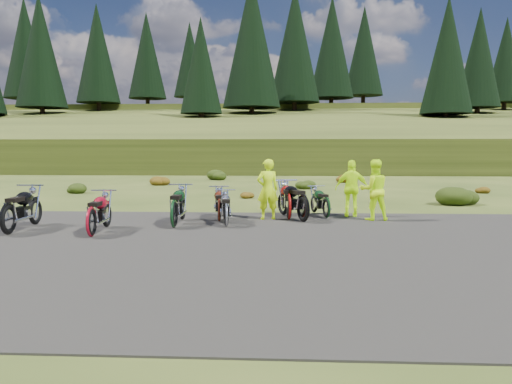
# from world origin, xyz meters

# --- Properties ---
(ground) EXTENTS (300.00, 300.00, 0.00)m
(ground) POSITION_xyz_m (0.00, 0.00, 0.00)
(ground) COLOR #334316
(ground) RESTS_ON ground
(gravel_pad) EXTENTS (20.00, 12.00, 0.04)m
(gravel_pad) POSITION_xyz_m (0.00, -2.00, 0.00)
(gravel_pad) COLOR black
(gravel_pad) RESTS_ON ground
(hill_slope) EXTENTS (300.00, 45.97, 9.37)m
(hill_slope) POSITION_xyz_m (0.00, 50.00, 0.00)
(hill_slope) COLOR #323E14
(hill_slope) RESTS_ON ground
(hill_plateau) EXTENTS (300.00, 90.00, 9.17)m
(hill_plateau) POSITION_xyz_m (0.00, 110.00, 0.00)
(hill_plateau) COLOR #323E14
(hill_plateau) RESTS_ON ground
(conifer_15) EXTENTS (7.92, 7.92, 20.00)m
(conifer_15) POSITION_xyz_m (-45.00, 76.00, 20.16)
(conifer_15) COLOR black
(conifer_15) RESTS_ON ground
(conifer_17) EXTENTS (7.04, 7.04, 18.00)m
(conifer_17) POSITION_xyz_m (-33.00, 57.00, 15.97)
(conifer_17) COLOR black
(conifer_17) RESTS_ON ground
(conifer_18) EXTENTS (6.60, 6.60, 17.00)m
(conifer_18) POSITION_xyz_m (-27.00, 63.00, 16.66)
(conifer_18) COLOR black
(conifer_18) RESTS_ON ground
(conifer_19) EXTENTS (6.16, 6.16, 16.00)m
(conifer_19) POSITION_xyz_m (-21.00, 69.00, 17.36)
(conifer_19) COLOR black
(conifer_19) RESTS_ON ground
(conifer_20) EXTENTS (5.72, 5.72, 15.00)m
(conifer_20) POSITION_xyz_m (-15.00, 75.00, 17.65)
(conifer_20) COLOR black
(conifer_20) RESTS_ON ground
(conifer_21) EXTENTS (5.28, 5.28, 14.00)m
(conifer_21) POSITION_xyz_m (-9.00, 50.00, 12.56)
(conifer_21) COLOR black
(conifer_21) RESTS_ON ground
(conifer_22) EXTENTS (7.92, 7.92, 20.00)m
(conifer_22) POSITION_xyz_m (-3.00, 56.00, 16.77)
(conifer_22) COLOR black
(conifer_22) RESTS_ON ground
(conifer_23) EXTENTS (7.48, 7.48, 19.00)m
(conifer_23) POSITION_xyz_m (3.00, 62.00, 17.47)
(conifer_23) COLOR black
(conifer_23) RESTS_ON ground
(conifer_24) EXTENTS (7.04, 7.04, 18.00)m
(conifer_24) POSITION_xyz_m (9.00, 68.00, 18.16)
(conifer_24) COLOR black
(conifer_24) RESTS_ON ground
(conifer_25) EXTENTS (6.60, 6.60, 17.00)m
(conifer_25) POSITION_xyz_m (15.00, 74.00, 18.66)
(conifer_25) COLOR black
(conifer_25) RESTS_ON ground
(conifer_26) EXTENTS (6.16, 6.16, 16.00)m
(conifer_26) POSITION_xyz_m (21.00, 49.00, 13.37)
(conifer_26) COLOR black
(conifer_26) RESTS_ON ground
(conifer_27) EXTENTS (5.72, 5.72, 15.00)m
(conifer_27) POSITION_xyz_m (27.00, 55.00, 14.06)
(conifer_27) COLOR black
(conifer_27) RESTS_ON ground
(conifer_28) EXTENTS (5.28, 5.28, 14.00)m
(conifer_28) POSITION_xyz_m (33.00, 61.00, 14.76)
(conifer_28) COLOR black
(conifer_28) RESTS_ON ground
(shrub_1) EXTENTS (1.03, 1.03, 0.61)m
(shrub_1) POSITION_xyz_m (-9.10, 11.30, 0.31)
(shrub_1) COLOR #1E310C
(shrub_1) RESTS_ON ground
(shrub_2) EXTENTS (1.30, 1.30, 0.77)m
(shrub_2) POSITION_xyz_m (-6.20, 16.60, 0.38)
(shrub_2) COLOR #65360C
(shrub_2) RESTS_ON ground
(shrub_3) EXTENTS (1.56, 1.56, 0.92)m
(shrub_3) POSITION_xyz_m (-3.30, 21.90, 0.46)
(shrub_3) COLOR #1E310C
(shrub_3) RESTS_ON ground
(shrub_4) EXTENTS (0.77, 0.77, 0.45)m
(shrub_4) POSITION_xyz_m (-0.40, 9.20, 0.23)
(shrub_4) COLOR #65360C
(shrub_4) RESTS_ON ground
(shrub_5) EXTENTS (1.03, 1.03, 0.61)m
(shrub_5) POSITION_xyz_m (2.50, 14.50, 0.31)
(shrub_5) COLOR #1E310C
(shrub_5) RESTS_ON ground
(shrub_6) EXTENTS (1.30, 1.30, 0.77)m
(shrub_6) POSITION_xyz_m (5.40, 19.80, 0.38)
(shrub_6) COLOR #65360C
(shrub_6) RESTS_ON ground
(shrub_7) EXTENTS (1.56, 1.56, 0.92)m
(shrub_7) POSITION_xyz_m (8.30, 7.10, 0.46)
(shrub_7) COLOR #1E310C
(shrub_7) RESTS_ON ground
(shrub_8) EXTENTS (0.77, 0.77, 0.45)m
(shrub_8) POSITION_xyz_m (11.20, 12.40, 0.23)
(shrub_8) COLOR #65360C
(shrub_8) RESTS_ON ground
(motorcycle_0) EXTENTS (0.90, 2.39, 1.23)m
(motorcycle_0) POSITION_xyz_m (-5.78, -0.76, 0.00)
(motorcycle_0) COLOR black
(motorcycle_0) RESTS_ON ground
(motorcycle_1) EXTENTS (0.88, 2.19, 1.12)m
(motorcycle_1) POSITION_xyz_m (-3.53, -0.94, 0.00)
(motorcycle_1) COLOR maroon
(motorcycle_1) RESTS_ON ground
(motorcycle_2) EXTENTS (0.85, 2.28, 1.18)m
(motorcycle_2) POSITION_xyz_m (-1.75, 0.56, 0.00)
(motorcycle_2) COLOR black
(motorcycle_2) RESTS_ON ground
(motorcycle_3) EXTENTS (0.91, 1.99, 1.01)m
(motorcycle_3) POSITION_xyz_m (-0.31, 0.77, 0.00)
(motorcycle_3) COLOR #9E9EA3
(motorcycle_3) RESTS_ON ground
(motorcycle_4) EXTENTS (0.91, 2.04, 1.03)m
(motorcycle_4) POSITION_xyz_m (-0.64, 1.78, 0.00)
(motorcycle_4) COLOR #4C190C
(motorcycle_4) RESTS_ON ground
(motorcycle_5) EXTENTS (1.62, 2.47, 1.23)m
(motorcycle_5) POSITION_xyz_m (1.90, 1.86, 0.00)
(motorcycle_5) COLOR black
(motorcycle_5) RESTS_ON ground
(motorcycle_6) EXTENTS (0.96, 2.36, 1.21)m
(motorcycle_6) POSITION_xyz_m (1.48, 2.36, 0.00)
(motorcycle_6) COLOR maroon
(motorcycle_6) RESTS_ON ground
(motorcycle_7) EXTENTS (1.08, 1.98, 0.98)m
(motorcycle_7) POSITION_xyz_m (2.68, 2.78, 0.00)
(motorcycle_7) COLOR black
(motorcycle_7) RESTS_ON ground
(person_middle) EXTENTS (0.79, 0.62, 1.89)m
(person_middle) POSITION_xyz_m (0.81, 2.39, 0.95)
(person_middle) COLOR #C0F00C
(person_middle) RESTS_ON ground
(person_right_a) EXTENTS (0.98, 0.80, 1.88)m
(person_right_a) POSITION_xyz_m (4.10, 2.40, 0.94)
(person_right_a) COLOR #C0F00C
(person_right_a) RESTS_ON ground
(person_right_b) EXTENTS (1.12, 0.55, 1.84)m
(person_right_b) POSITION_xyz_m (3.54, 3.19, 0.92)
(person_right_b) COLOR #C0F00C
(person_right_b) RESTS_ON ground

